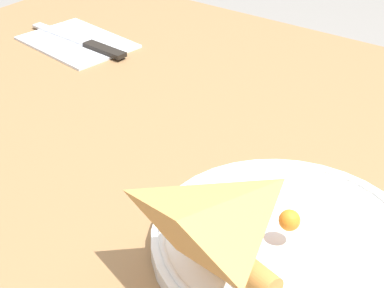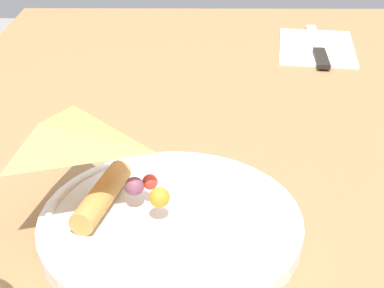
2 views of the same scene
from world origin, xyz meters
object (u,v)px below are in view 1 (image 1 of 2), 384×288
object	(u,v)px
dining_table	(212,219)
napkin_folded	(77,42)
butter_knife	(82,41)
plate_pizza	(284,238)

from	to	relation	value
dining_table	napkin_folded	size ratio (longest dim) A/B	6.28
butter_knife	plate_pizza	bearing A→B (deg)	158.83
napkin_folded	butter_knife	bearing A→B (deg)	176.08
plate_pizza	napkin_folded	size ratio (longest dim) A/B	1.29
plate_pizza	butter_knife	xyz separation A→B (m)	(0.50, -0.24, -0.01)
dining_table	plate_pizza	distance (m)	0.21
dining_table	plate_pizza	bearing A→B (deg)	146.66
plate_pizza	napkin_folded	bearing A→B (deg)	-24.65
napkin_folded	plate_pizza	bearing A→B (deg)	155.35
dining_table	napkin_folded	world-z (taller)	napkin_folded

